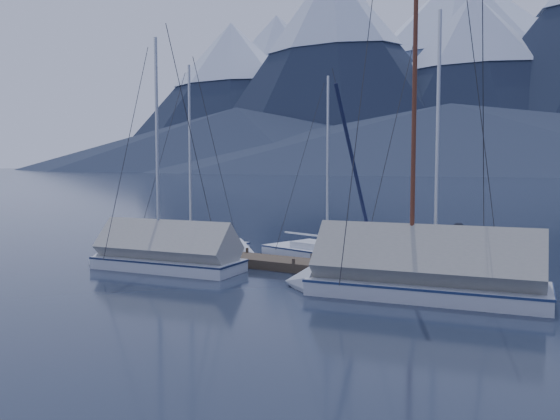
{
  "coord_description": "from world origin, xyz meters",
  "views": [
    {
      "loc": [
        11.62,
        -16.96,
        3.92
      ],
      "look_at": [
        0.0,
        2.0,
        2.2
      ],
      "focal_mm": 38.0,
      "sensor_mm": 36.0,
      "label": 1
    }
  ],
  "objects_px": {
    "sailboat_covered_near": "(406,278)",
    "sailboat_open_mid": "(335,257)",
    "sailboat_open_left": "(199,247)",
    "sailboat_covered_far": "(156,257)",
    "person": "(460,250)",
    "sailboat_open_right": "(449,269)"
  },
  "relations": [
    {
      "from": "sailboat_open_right",
      "to": "sailboat_open_mid",
      "type": "bearing_deg",
      "value": 172.34
    },
    {
      "from": "sailboat_covered_near",
      "to": "sailboat_covered_far",
      "type": "bearing_deg",
      "value": -176.49
    },
    {
      "from": "sailboat_covered_near",
      "to": "sailboat_covered_far",
      "type": "xyz_separation_m",
      "value": [
        -9.52,
        -0.58,
        -0.06
      ]
    },
    {
      "from": "sailboat_covered_far",
      "to": "person",
      "type": "bearing_deg",
      "value": 13.59
    },
    {
      "from": "sailboat_open_right",
      "to": "sailboat_covered_far",
      "type": "distance_m",
      "value": 10.75
    },
    {
      "from": "sailboat_open_mid",
      "to": "person",
      "type": "height_order",
      "value": "sailboat_open_mid"
    },
    {
      "from": "sailboat_covered_near",
      "to": "person",
      "type": "height_order",
      "value": "sailboat_covered_near"
    },
    {
      "from": "sailboat_open_mid",
      "to": "sailboat_covered_near",
      "type": "height_order",
      "value": "sailboat_covered_near"
    },
    {
      "from": "sailboat_open_right",
      "to": "sailboat_open_left",
      "type": "bearing_deg",
      "value": -178.97
    },
    {
      "from": "sailboat_covered_far",
      "to": "person",
      "type": "xyz_separation_m",
      "value": [
        10.59,
        2.56,
        0.75
      ]
    },
    {
      "from": "sailboat_open_left",
      "to": "sailboat_open_right",
      "type": "bearing_deg",
      "value": 1.03
    },
    {
      "from": "sailboat_covered_near",
      "to": "person",
      "type": "relative_size",
      "value": 5.96
    },
    {
      "from": "sailboat_open_right",
      "to": "person",
      "type": "bearing_deg",
      "value": -66.78
    },
    {
      "from": "sailboat_open_left",
      "to": "person",
      "type": "xyz_separation_m",
      "value": [
        12.15,
        -1.89,
        1.05
      ]
    },
    {
      "from": "sailboat_open_left",
      "to": "person",
      "type": "distance_m",
      "value": 12.34
    },
    {
      "from": "sailboat_open_mid",
      "to": "person",
      "type": "bearing_deg",
      "value": -25.57
    },
    {
      "from": "sailboat_open_left",
      "to": "sailboat_covered_far",
      "type": "distance_m",
      "value": 4.72
    },
    {
      "from": "sailboat_covered_far",
      "to": "person",
      "type": "distance_m",
      "value": 10.92
    },
    {
      "from": "sailboat_open_right",
      "to": "sailboat_covered_far",
      "type": "height_order",
      "value": "sailboat_open_right"
    },
    {
      "from": "sailboat_open_mid",
      "to": "sailboat_covered_far",
      "type": "distance_m",
      "value": 7.2
    },
    {
      "from": "sailboat_covered_near",
      "to": "sailboat_open_mid",
      "type": "bearing_deg",
      "value": 134.64
    },
    {
      "from": "sailboat_open_left",
      "to": "sailboat_covered_far",
      "type": "xyz_separation_m",
      "value": [
        1.56,
        -4.45,
        0.3
      ]
    }
  ]
}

